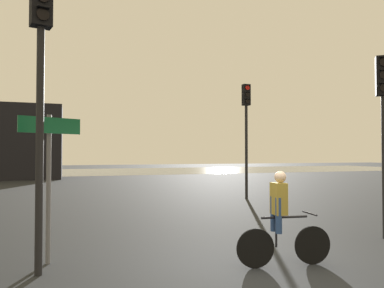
{
  "coord_description": "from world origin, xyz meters",
  "views": [
    {
      "loc": [
        -2.98,
        -5.41,
        1.92
      ],
      "look_at": [
        0.5,
        5.0,
        2.2
      ],
      "focal_mm": 35.0,
      "sensor_mm": 36.0,
      "label": 1
    }
  ],
  "objects_px": {
    "traffic_light_near_left": "(41,64)",
    "direction_sign_post": "(49,166)",
    "traffic_light_near_right": "(384,111)",
    "cyclist": "(281,218)",
    "traffic_light_far_right": "(246,120)"
  },
  "relations": [
    {
      "from": "traffic_light_near_right",
      "to": "direction_sign_post",
      "type": "distance_m",
      "value": 7.21
    },
    {
      "from": "traffic_light_near_right",
      "to": "traffic_light_near_left",
      "type": "bearing_deg",
      "value": 39.9
    },
    {
      "from": "traffic_light_near_left",
      "to": "traffic_light_near_right",
      "type": "distance_m",
      "value": 7.24
    },
    {
      "from": "traffic_light_near_left",
      "to": "direction_sign_post",
      "type": "distance_m",
      "value": 1.76
    },
    {
      "from": "traffic_light_near_left",
      "to": "traffic_light_far_right",
      "type": "distance_m",
      "value": 11.01
    },
    {
      "from": "traffic_light_far_right",
      "to": "cyclist",
      "type": "relative_size",
      "value": 2.86
    },
    {
      "from": "traffic_light_near_left",
      "to": "direction_sign_post",
      "type": "height_order",
      "value": "traffic_light_near_left"
    },
    {
      "from": "traffic_light_near_right",
      "to": "cyclist",
      "type": "distance_m",
      "value": 4.07
    },
    {
      "from": "traffic_light_far_right",
      "to": "cyclist",
      "type": "bearing_deg",
      "value": 67.93
    },
    {
      "from": "cyclist",
      "to": "traffic_light_far_right",
      "type": "bearing_deg",
      "value": 163.18
    },
    {
      "from": "traffic_light_near_left",
      "to": "cyclist",
      "type": "height_order",
      "value": "traffic_light_near_left"
    },
    {
      "from": "traffic_light_near_left",
      "to": "cyclist",
      "type": "bearing_deg",
      "value": 153.14
    },
    {
      "from": "traffic_light_near_left",
      "to": "cyclist",
      "type": "distance_m",
      "value": 4.7
    },
    {
      "from": "traffic_light_near_right",
      "to": "traffic_light_far_right",
      "type": "bearing_deg",
      "value": -55.13
    },
    {
      "from": "traffic_light_far_right",
      "to": "direction_sign_post",
      "type": "relative_size",
      "value": 1.87
    }
  ]
}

